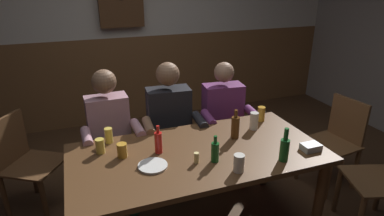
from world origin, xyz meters
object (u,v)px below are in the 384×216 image
(person_1, at_px, (170,122))
(pint_glass_1, at_px, (261,114))
(person_2, at_px, (225,117))
(bottle_1, at_px, (215,151))
(pint_glass_3, at_px, (109,135))
(pint_glass_0, at_px, (254,121))
(plate_0, at_px, (153,166))
(person_0, at_px, (111,134))
(dining_table, at_px, (198,163))
(chair_empty_far_end, at_px, (336,140))
(table_candle, at_px, (196,158))
(pint_glass_4, at_px, (122,150))
(bottle_2, at_px, (284,148))
(bottle_0, at_px, (158,142))
(chair_empty_near_left, at_px, (25,161))
(bottle_3, at_px, (235,127))
(condiment_caddy, at_px, (311,147))
(pint_glass_2, at_px, (239,163))
(pint_glass_5, at_px, (100,146))

(person_1, distance_m, pint_glass_1, 0.84)
(person_2, height_order, pint_glass_1, person_2)
(bottle_1, height_order, pint_glass_3, bottle_1)
(person_2, distance_m, bottle_1, 1.01)
(bottle_1, bearing_deg, pint_glass_0, 34.77)
(person_2, xyz_separation_m, plate_0, (-0.93, -0.78, 0.10))
(person_0, bearing_deg, dining_table, 127.37)
(chair_empty_far_end, distance_m, pint_glass_1, 0.87)
(person_0, height_order, person_1, person_1)
(table_candle, distance_m, plate_0, 0.31)
(table_candle, xyz_separation_m, pint_glass_4, (-0.47, 0.26, 0.01))
(table_candle, height_order, bottle_2, bottle_2)
(dining_table, height_order, bottle_0, bottle_0)
(chair_empty_near_left, relative_size, bottle_3, 3.62)
(chair_empty_near_left, height_order, pint_glass_4, chair_empty_near_left)
(condiment_caddy, bearing_deg, pint_glass_3, 155.23)
(bottle_3, height_order, pint_glass_0, bottle_3)
(plate_0, bearing_deg, table_candle, -10.95)
(chair_empty_far_end, xyz_separation_m, bottle_1, (-1.47, -0.35, 0.35))
(bottle_1, bearing_deg, plate_0, 169.15)
(plate_0, xyz_separation_m, bottle_3, (0.73, 0.19, 0.09))
(table_candle, relative_size, condiment_caddy, 0.57)
(person_1, bearing_deg, chair_empty_near_left, 0.16)
(bottle_2, relative_size, pint_glass_3, 2.07)
(plate_0, height_order, pint_glass_2, pint_glass_2)
(bottle_2, xyz_separation_m, pint_glass_5, (-1.21, 0.56, -0.04))
(dining_table, distance_m, person_0, 0.89)
(person_0, bearing_deg, person_1, -179.89)
(chair_empty_near_left, bearing_deg, chair_empty_far_end, 109.52)
(chair_empty_far_end, height_order, plate_0, chair_empty_far_end)
(bottle_0, distance_m, pint_glass_4, 0.27)
(person_2, height_order, pint_glass_0, person_2)
(condiment_caddy, xyz_separation_m, pint_glass_4, (-1.35, 0.39, 0.03))
(pint_glass_3, bearing_deg, bottle_2, -31.98)
(dining_table, bearing_deg, pint_glass_1, 23.70)
(condiment_caddy, bearing_deg, person_0, 145.10)
(bottle_3, xyz_separation_m, pint_glass_1, (0.37, 0.22, -0.03))
(bottle_0, height_order, pint_glass_5, bottle_0)
(bottle_1, bearing_deg, bottle_2, -18.99)
(person_0, xyz_separation_m, plate_0, (0.19, -0.77, 0.08))
(bottle_1, height_order, pint_glass_0, bottle_1)
(bottle_2, bearing_deg, person_1, 117.17)
(person_0, xyz_separation_m, pint_glass_1, (1.30, -0.36, 0.14))
(chair_empty_near_left, distance_m, pint_glass_4, 1.07)
(dining_table, xyz_separation_m, pint_glass_0, (0.59, 0.20, 0.17))
(plate_0, xyz_separation_m, pint_glass_4, (-0.17, 0.20, 0.05))
(person_2, xyz_separation_m, chair_empty_far_end, (0.97, -0.51, -0.18))
(dining_table, distance_m, person_1, 0.71)
(bottle_0, bearing_deg, dining_table, -17.75)
(dining_table, bearing_deg, pint_glass_5, 161.01)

